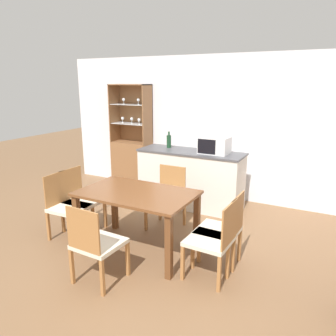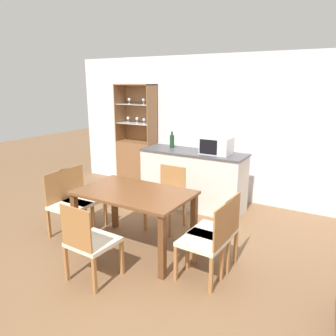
% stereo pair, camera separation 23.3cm
% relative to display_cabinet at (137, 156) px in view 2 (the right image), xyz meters
% --- Properties ---
extents(ground_plane, '(18.00, 18.00, 0.00)m').
position_rel_display_cabinet_xyz_m(ground_plane, '(1.93, -2.42, -0.60)').
color(ground_plane, brown).
extents(wall_back, '(6.80, 0.06, 2.55)m').
position_rel_display_cabinet_xyz_m(wall_back, '(1.93, 0.21, 0.67)').
color(wall_back, silver).
rests_on(wall_back, ground_plane).
extents(kitchen_counter, '(1.79, 0.60, 0.96)m').
position_rel_display_cabinet_xyz_m(kitchen_counter, '(1.53, -0.51, -0.12)').
color(kitchen_counter, silver).
rests_on(kitchen_counter, ground_plane).
extents(display_cabinet, '(0.80, 0.37, 2.04)m').
position_rel_display_cabinet_xyz_m(display_cabinet, '(0.00, 0.00, 0.00)').
color(display_cabinet, brown).
rests_on(display_cabinet, ground_plane).
extents(dining_table, '(1.41, 0.88, 0.78)m').
position_rel_display_cabinet_xyz_m(dining_table, '(1.57, -2.23, 0.06)').
color(dining_table, brown).
rests_on(dining_table, ground_plane).
extents(dining_chair_head_near, '(0.48, 0.48, 0.89)m').
position_rel_display_cabinet_xyz_m(dining_chair_head_near, '(1.57, -3.02, -0.15)').
color(dining_chair_head_near, beige).
rests_on(dining_chair_head_near, ground_plane).
extents(dining_chair_side_left_far, '(0.47, 0.47, 0.89)m').
position_rel_display_cabinet_xyz_m(dining_chair_side_left_far, '(0.52, -2.10, -0.15)').
color(dining_chair_side_left_far, beige).
rests_on(dining_chair_side_left_far, ground_plane).
extents(dining_chair_side_right_near, '(0.48, 0.48, 0.89)m').
position_rel_display_cabinet_xyz_m(dining_chair_side_right_near, '(2.63, -2.36, -0.15)').
color(dining_chair_side_right_near, beige).
rests_on(dining_chair_side_right_near, ground_plane).
extents(dining_chair_side_left_near, '(0.47, 0.47, 0.89)m').
position_rel_display_cabinet_xyz_m(dining_chair_side_left_near, '(0.52, -2.36, -0.15)').
color(dining_chair_side_left_near, beige).
rests_on(dining_chair_side_left_near, ground_plane).
extents(dining_chair_head_far, '(0.46, 0.46, 0.89)m').
position_rel_display_cabinet_xyz_m(dining_chair_head_far, '(1.57, -1.44, -0.15)').
color(dining_chair_head_far, beige).
rests_on(dining_chair_head_far, ground_plane).
extents(dining_chair_side_right_far, '(0.47, 0.47, 0.89)m').
position_rel_display_cabinet_xyz_m(dining_chair_side_right_far, '(2.63, -2.10, -0.15)').
color(dining_chair_side_right_far, beige).
rests_on(dining_chair_side_right_far, ground_plane).
extents(microwave, '(0.46, 0.37, 0.27)m').
position_rel_display_cabinet_xyz_m(microwave, '(1.93, -0.49, 0.50)').
color(microwave, silver).
rests_on(microwave, kitchen_counter).
extents(wine_bottle, '(0.08, 0.08, 0.28)m').
position_rel_display_cabinet_xyz_m(wine_bottle, '(1.07, -0.42, 0.48)').
color(wine_bottle, '#193D23').
rests_on(wine_bottle, kitchen_counter).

